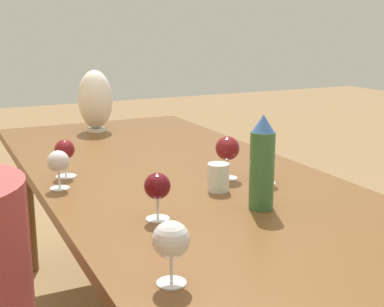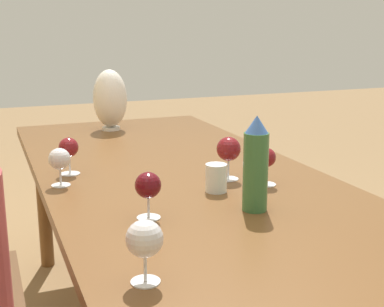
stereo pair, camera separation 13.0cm
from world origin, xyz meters
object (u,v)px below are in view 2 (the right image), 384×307
object	(u,v)px
water_bottle	(256,165)
wine_glass_3	(145,240)
wine_glass_4	(148,186)
water_tumbler	(216,178)
wine_glass_0	(229,150)
wine_glass_2	(60,160)
wine_glass_5	(266,159)
wine_glass_1	(69,149)
vase	(110,99)

from	to	relation	value
water_bottle	wine_glass_3	distance (m)	0.52
water_bottle	wine_glass_4	xyz separation A→B (m)	(0.05, 0.30, -0.04)
wine_glass_4	water_bottle	bearing A→B (deg)	-98.79
water_tumbler	wine_glass_0	xyz separation A→B (m)	(0.11, -0.09, 0.06)
water_tumbler	wine_glass_3	distance (m)	0.64
wine_glass_0	wine_glass_2	distance (m)	0.56
wine_glass_4	wine_glass_0	bearing A→B (deg)	-54.39
wine_glass_4	wine_glass_5	xyz separation A→B (m)	(0.16, -0.45, -0.00)
wine_glass_1	wine_glass_2	distance (m)	0.14
wine_glass_0	wine_glass_1	bearing A→B (deg)	61.96
wine_glass_3	vase	bearing A→B (deg)	-10.71
wine_glass_2	wine_glass_4	size ratio (longest dim) A/B	0.97
water_bottle	wine_glass_1	world-z (taller)	water_bottle
wine_glass_0	wine_glass_3	distance (m)	0.78
wine_glass_0	vase	bearing A→B (deg)	9.77
wine_glass_4	wine_glass_5	bearing A→B (deg)	-70.88
wine_glass_0	wine_glass_2	world-z (taller)	wine_glass_0
water_bottle	wine_glass_4	world-z (taller)	water_bottle
water_bottle	wine_glass_5	bearing A→B (deg)	-36.29
water_tumbler	wine_glass_1	xyz separation A→B (m)	(0.37, 0.40, 0.05)
vase	wine_glass_5	bearing A→B (deg)	-166.79
wine_glass_1	wine_glass_3	size ratio (longest dim) A/B	0.97
water_bottle	water_tumbler	xyz separation A→B (m)	(0.20, 0.03, -0.09)
wine_glass_0	wine_glass_2	size ratio (longest dim) A/B	1.17
water_tumbler	wine_glass_4	distance (m)	0.31
water_bottle	vase	distance (m)	1.32
wine_glass_4	wine_glass_3	bearing A→B (deg)	162.00
wine_glass_0	wine_glass_5	bearing A→B (deg)	-140.07
wine_glass_2	wine_glass_3	world-z (taller)	wine_glass_3
water_bottle	wine_glass_4	distance (m)	0.31
water_tumbler	vase	size ratio (longest dim) A/B	0.30
wine_glass_0	wine_glass_1	world-z (taller)	wine_glass_0
wine_glass_0	wine_glass_4	size ratio (longest dim) A/B	1.13
wine_glass_1	wine_glass_3	xyz separation A→B (m)	(-0.88, -0.01, 0.00)
water_tumbler	wine_glass_5	xyz separation A→B (m)	(0.01, -0.18, 0.04)
wine_glass_2	wine_glass_3	distance (m)	0.75
water_tumbler	wine_glass_3	bearing A→B (deg)	142.75
wine_glass_0	wine_glass_1	size ratio (longest dim) A/B	1.12
vase	wine_glass_2	bearing A→B (deg)	156.90
wine_glass_0	wine_glass_1	xyz separation A→B (m)	(0.26, 0.49, -0.01)
water_bottle	wine_glass_5	size ratio (longest dim) A/B	2.19
vase	wine_glass_2	size ratio (longest dim) A/B	2.37
wine_glass_4	wine_glass_2	bearing A→B (deg)	24.50
water_tumbler	wine_glass_2	size ratio (longest dim) A/B	0.71
water_tumbler	wine_glass_1	distance (m)	0.55
vase	wine_glass_4	world-z (taller)	vase
water_tumbler	wine_glass_4	bearing A→B (deg)	119.26
water_bottle	wine_glass_5	distance (m)	0.26
wine_glass_1	wine_glass_5	bearing A→B (deg)	-122.29
wine_glass_0	wine_glass_2	bearing A→B (deg)	76.09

